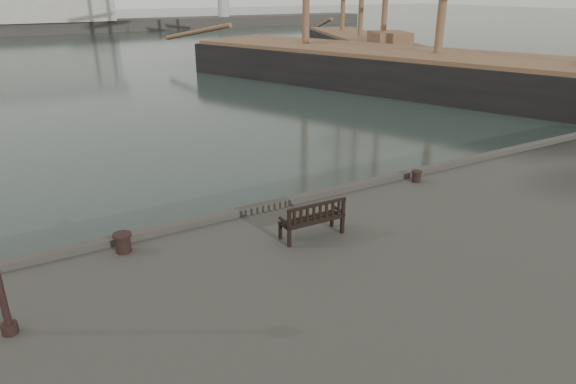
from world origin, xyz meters
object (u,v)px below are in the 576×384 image
(tall_ship_far, at_px, (359,53))
(tall_ship_main, at_px, (434,82))
(bollard_left, at_px, (123,243))
(bollard_right, at_px, (416,176))
(bench, at_px, (312,225))

(tall_ship_far, bearing_deg, tall_ship_main, -89.63)
(bollard_left, relative_size, tall_ship_main, 0.01)
(tall_ship_far, bearing_deg, bollard_right, -104.21)
(bollard_left, height_order, bollard_right, bollard_left)
(bollard_left, bearing_deg, tall_ship_far, 45.61)
(bollard_left, height_order, tall_ship_main, tall_ship_main)
(tall_ship_main, bearing_deg, bollard_left, -169.66)
(bench, relative_size, bollard_right, 4.54)
(tall_ship_far, bearing_deg, bollard_left, -113.21)
(tall_ship_main, bearing_deg, bench, -162.60)
(tall_ship_main, relative_size, tall_ship_far, 1.61)
(bollard_left, distance_m, tall_ship_main, 32.60)
(bollard_left, distance_m, bollard_right, 9.54)
(bench, bearing_deg, bollard_right, 19.24)
(bench, height_order, bollard_right, bench)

